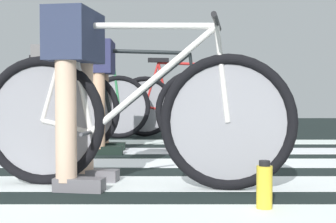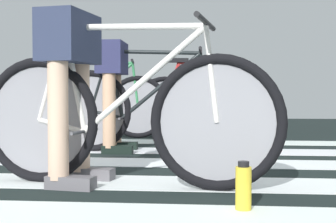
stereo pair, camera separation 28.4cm
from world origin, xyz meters
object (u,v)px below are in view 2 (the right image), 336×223
object	(u,v)px
cyclist_1_of_4	(70,73)
bicycle_2_of_4	(148,108)
cyclist_2_of_4	(113,81)
bicycle_1_of_4	(123,116)
cyclist_3_of_4	(65,80)
bicycle_4_of_4	(207,104)
water_bottle	(243,187)
bicycle_3_of_4	(93,105)

from	to	relation	value
cyclist_1_of_4	bicycle_2_of_4	size ratio (longest dim) A/B	0.55
cyclist_1_of_4	cyclist_2_of_4	size ratio (longest dim) A/B	1.00
bicycle_1_of_4	cyclist_3_of_4	xyz separation A→B (m)	(-1.18, 2.72, 0.28)
cyclist_3_of_4	bicycle_4_of_4	distance (m)	1.69
bicycle_1_of_4	bicycle_4_of_4	distance (m)	3.20
bicycle_1_of_4	water_bottle	world-z (taller)	bicycle_1_of_4
bicycle_4_of_4	cyclist_1_of_4	bearing A→B (deg)	-113.51
cyclist_3_of_4	cyclist_1_of_4	bearing A→B (deg)	-79.82
cyclist_2_of_4	bicycle_4_of_4	world-z (taller)	cyclist_2_of_4
bicycle_1_of_4	cyclist_1_of_4	xyz separation A→B (m)	(-0.31, 0.05, 0.24)
cyclist_3_of_4	water_bottle	xyz separation A→B (m)	(1.80, -3.19, -0.57)
cyclist_2_of_4	bicycle_4_of_4	bearing A→B (deg)	62.95
bicycle_2_of_4	bicycle_3_of_4	distance (m)	1.46
bicycle_4_of_4	water_bottle	xyz separation A→B (m)	(0.20, -3.65, -0.28)
bicycle_3_of_4	bicycle_2_of_4	bearing A→B (deg)	-64.59
cyclist_1_of_4	bicycle_2_of_4	world-z (taller)	cyclist_1_of_4
bicycle_1_of_4	bicycle_3_of_4	size ratio (longest dim) A/B	1.00
cyclist_1_of_4	bicycle_2_of_4	bearing A→B (deg)	89.81
bicycle_2_of_4	bicycle_4_of_4	bearing A→B (deg)	72.30
bicycle_3_of_4	cyclist_1_of_4	bearing A→B (deg)	-86.16
bicycle_3_of_4	bicycle_4_of_4	world-z (taller)	same
water_bottle	cyclist_3_of_4	bearing A→B (deg)	119.37
bicycle_1_of_4	bicycle_4_of_4	bearing A→B (deg)	91.25
water_bottle	bicycle_1_of_4	bearing A→B (deg)	142.26
cyclist_1_of_4	bicycle_1_of_4	bearing A→B (deg)	-0.00
cyclist_2_of_4	water_bottle	xyz separation A→B (m)	(1.00, -2.01, -0.52)
bicycle_1_of_4	cyclist_2_of_4	xyz separation A→B (m)	(-0.38, 1.54, 0.24)
bicycle_2_of_4	cyclist_2_of_4	size ratio (longest dim) A/B	1.81
cyclist_2_of_4	bicycle_3_of_4	xyz separation A→B (m)	(-0.49, 1.22, -0.24)
bicycle_1_of_4	cyclist_1_of_4	distance (m)	0.39
bicycle_2_of_4	bicycle_4_of_4	xyz separation A→B (m)	(0.49, 1.63, 0.00)
cyclist_3_of_4	water_bottle	world-z (taller)	cyclist_3_of_4
cyclist_2_of_4	bicycle_3_of_4	size ratio (longest dim) A/B	0.56
bicycle_1_of_4	bicycle_3_of_4	distance (m)	2.89
bicycle_4_of_4	bicycle_3_of_4	bearing A→B (deg)	-172.68
cyclist_1_of_4	cyclist_3_of_4	xyz separation A→B (m)	(-0.87, 2.67, 0.05)
cyclist_1_of_4	bicycle_3_of_4	world-z (taller)	cyclist_1_of_4
cyclist_2_of_4	bicycle_1_of_4	bearing A→B (deg)	-77.00
bicycle_2_of_4	cyclist_3_of_4	bearing A→B (deg)	132.41
bicycle_1_of_4	bicycle_4_of_4	world-z (taller)	same
bicycle_2_of_4	bicycle_4_of_4	size ratio (longest dim) A/B	1.01
cyclist_1_of_4	water_bottle	size ratio (longest dim) A/B	4.47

